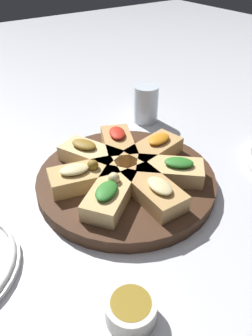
{
  "coord_description": "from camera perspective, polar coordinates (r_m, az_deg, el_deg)",
  "views": [
    {
      "loc": [
        0.28,
        0.4,
        0.39
      ],
      "look_at": [
        0.0,
        0.0,
        0.04
      ],
      "focal_mm": 35.0,
      "sensor_mm": 36.0,
      "label": 1
    }
  ],
  "objects": [
    {
      "name": "focaccia_slice_2",
      "position": [
        0.67,
        -1.32,
        4.13
      ],
      "size": [
        0.1,
        0.13,
        0.04
      ],
      "color": "tan",
      "rests_on": "serving_board"
    },
    {
      "name": "water_glass",
      "position": [
        0.83,
        3.49,
        11.06
      ],
      "size": [
        0.06,
        0.06,
        0.09
      ],
      "primitive_type": "cylinder",
      "color": "silver",
      "rests_on": "ground_plane"
    },
    {
      "name": "focaccia_slice_6",
      "position": [
        0.55,
        4.69,
        -4.0
      ],
      "size": [
        0.06,
        0.12,
        0.04
      ],
      "color": "tan",
      "rests_on": "serving_board"
    },
    {
      "name": "focaccia_slice_4",
      "position": [
        0.58,
        -7.43,
        -1.42
      ],
      "size": [
        0.13,
        0.09,
        0.05
      ],
      "color": "tan",
      "rests_on": "serving_board"
    },
    {
      "name": "serving_board",
      "position": [
        0.62,
        -0.0,
        -2.07
      ],
      "size": [
        0.33,
        0.33,
        0.02
      ],
      "primitive_type": "cylinder",
      "color": "#422819",
      "rests_on": "ground_plane"
    },
    {
      "name": "focaccia_slice_5",
      "position": [
        0.54,
        -2.8,
        -4.53
      ],
      "size": [
        0.13,
        0.12,
        0.05
      ],
      "color": "#DBB775",
      "rests_on": "serving_board"
    },
    {
      "name": "focaccia_slice_0",
      "position": [
        0.6,
        7.72,
        -0.45
      ],
      "size": [
        0.13,
        0.12,
        0.04
      ],
      "color": "#DBB775",
      "rests_on": "serving_board"
    },
    {
      "name": "dipping_bowl",
      "position": [
        0.44,
        0.83,
        -23.34
      ],
      "size": [
        0.06,
        0.06,
        0.03
      ],
      "color": "silver",
      "rests_on": "ground_plane"
    },
    {
      "name": "focaccia_slice_1",
      "position": [
        0.65,
        4.91,
        3.15
      ],
      "size": [
        0.13,
        0.08,
        0.04
      ],
      "color": "tan",
      "rests_on": "serving_board"
    },
    {
      "name": "focaccia_slice_3",
      "position": [
        0.64,
        -6.23,
        2.32
      ],
      "size": [
        0.1,
        0.13,
        0.04
      ],
      "color": "#E5C689",
      "rests_on": "serving_board"
    },
    {
      "name": "ground_plane",
      "position": [
        0.63,
        -0.0,
        -2.95
      ],
      "size": [
        3.0,
        3.0,
        0.0
      ],
      "primitive_type": "plane",
      "color": "silver"
    }
  ]
}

